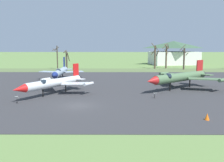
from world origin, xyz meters
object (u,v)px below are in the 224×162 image
(jet_fighter_rear_center, at_px, (60,72))
(info_placard_rear_center, at_px, (54,83))
(jet_fighter_rear_left, at_px, (180,77))
(visitor_building, at_px, (174,53))
(info_placard_front_right, at_px, (17,99))
(info_placard_rear_left, at_px, (155,95))
(traffic_cone, at_px, (207,117))
(jet_fighter_front_right, at_px, (53,83))

(jet_fighter_rear_center, bearing_deg, info_placard_rear_center, -87.87)
(jet_fighter_rear_left, xyz_separation_m, visitor_building, (14.00, 61.19, 2.65))
(info_placard_front_right, bearing_deg, info_placard_rear_center, 84.71)
(info_placard_front_right, relative_size, info_placard_rear_center, 0.98)
(info_placard_rear_center, distance_m, jet_fighter_rear_left, 24.29)
(jet_fighter_rear_left, xyz_separation_m, info_placard_rear_left, (-5.86, -7.68, -1.73))
(info_placard_rear_center, height_order, jet_fighter_rear_left, jet_fighter_rear_left)
(info_placard_rear_center, relative_size, info_placard_rear_left, 1.21)
(jet_fighter_rear_left, relative_size, visitor_building, 0.69)
(info_placard_front_right, xyz_separation_m, traffic_cone, (23.22, -7.26, -0.28))
(jet_fighter_rear_center, relative_size, info_placard_rear_center, 13.23)
(info_placard_front_right, relative_size, jet_fighter_rear_center, 0.07)
(jet_fighter_rear_left, height_order, traffic_cone, jet_fighter_rear_left)
(jet_fighter_rear_center, bearing_deg, traffic_cone, -52.89)
(info_placard_front_right, bearing_deg, jet_fighter_front_right, 60.52)
(info_placard_front_right, distance_m, info_placard_rear_center, 14.73)
(info_placard_rear_left, relative_size, visitor_building, 0.04)
(jet_fighter_front_right, relative_size, visitor_building, 0.59)
(info_placard_rear_center, bearing_deg, info_placard_rear_left, -31.76)
(jet_fighter_rear_left, bearing_deg, info_placard_front_right, -156.29)
(info_placard_rear_center, bearing_deg, jet_fighter_rear_left, -8.39)
(info_placard_rear_center, bearing_deg, traffic_cone, -45.09)
(info_placard_rear_center, bearing_deg, info_placard_front_right, -95.29)
(jet_fighter_rear_center, height_order, info_placard_rear_center, jet_fighter_rear_center)
(traffic_cone, bearing_deg, info_placard_rear_center, 134.91)
(jet_fighter_front_right, distance_m, traffic_cone, 23.92)
(info_placard_rear_center, relative_size, traffic_cone, 1.40)
(jet_fighter_rear_left, bearing_deg, info_placard_rear_left, -127.36)
(jet_fighter_front_right, xyz_separation_m, jet_fighter_rear_left, (21.84, 4.94, 0.35))
(jet_fighter_front_right, xyz_separation_m, info_placard_front_right, (-3.50, -6.19, -1.29))
(jet_fighter_front_right, xyz_separation_m, info_placard_rear_center, (-2.14, 8.47, -1.26))
(jet_fighter_front_right, bearing_deg, jet_fighter_rear_left, 12.75)
(jet_fighter_rear_left, relative_size, info_placard_rear_left, 16.46)
(visitor_building, bearing_deg, info_placard_rear_center, -123.37)
(info_placard_front_right, distance_m, jet_fighter_rear_left, 27.72)
(jet_fighter_front_right, distance_m, info_placard_rear_left, 16.27)
(info_placard_rear_center, bearing_deg, jet_fighter_rear_center, 92.13)
(jet_fighter_front_right, height_order, traffic_cone, jet_fighter_front_right)
(jet_fighter_front_right, relative_size, jet_fighter_rear_center, 0.89)
(info_placard_rear_center, distance_m, traffic_cone, 30.96)
(info_placard_rear_center, xyz_separation_m, traffic_cone, (21.86, -21.93, -0.31))
(info_placard_rear_left, bearing_deg, jet_fighter_front_right, 170.27)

